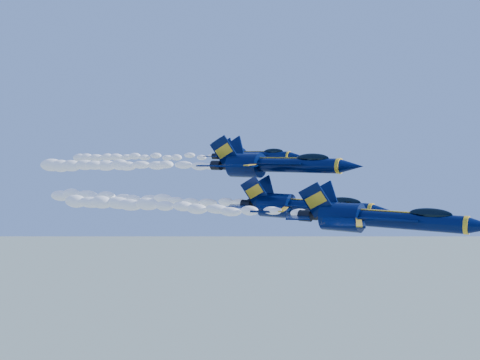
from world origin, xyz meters
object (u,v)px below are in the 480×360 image
Objects in this scene: jet_lead at (379,218)px; jet_second at (305,206)px; jet_fourth at (251,155)px; jet_third at (274,164)px.

jet_lead is 0.97× the size of jet_second.
jet_fourth is at bearing 140.52° from jet_lead.
jet_lead is 1.09× the size of jet_fourth.
jet_third reaches higher than jet_lead.
jet_second is 0.90× the size of jet_third.
jet_second reaches higher than jet_lead.
jet_second is 26.36m from jet_fourth.
jet_third is (-5.75, 3.02, 4.50)m from jet_second.
jet_lead is at bearing -30.43° from jet_second.
jet_fourth is at bearing 130.93° from jet_third.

